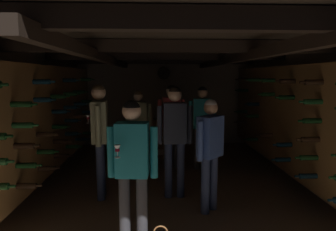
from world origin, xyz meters
name	(u,v)px	position (x,y,z in m)	size (l,w,h in m)	color
ground_plane	(170,186)	(0.00, 0.00, 0.00)	(8.40, 8.40, 0.00)	#7A6651
room_shell	(169,103)	(0.00, 0.27, 1.41)	(4.72, 6.52, 2.41)	gray
wine_crate_stack	(164,138)	(-0.03, 1.87, 0.45)	(0.52, 0.35, 0.90)	brown
display_bottle	(165,113)	(-0.02, 1.80, 1.04)	(0.08, 0.08, 0.35)	#194723
person_host_center	(175,131)	(0.05, -0.46, 1.05)	(0.54, 0.23, 1.72)	#232D4C
person_guest_far_right	(202,120)	(0.70, 0.93, 1.01)	(0.54, 0.33, 1.67)	#4C473D
person_guest_mid_left	(100,130)	(-1.08, -0.43, 1.07)	(0.35, 0.54, 1.75)	#232D4C
person_guest_far_left	(139,121)	(-0.58, 1.19, 0.94)	(0.54, 0.33, 1.57)	#2D2D33
person_guest_near_right	(210,145)	(0.50, -0.97, 0.94)	(0.41, 0.40, 1.57)	#232D4C
person_guest_rear_center	(171,118)	(0.08, 1.04, 1.03)	(0.54, 0.33, 1.69)	#2D2D33
person_guest_near_left	(132,161)	(-0.49, -1.80, 0.98)	(0.54, 0.33, 1.63)	#2D2D33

